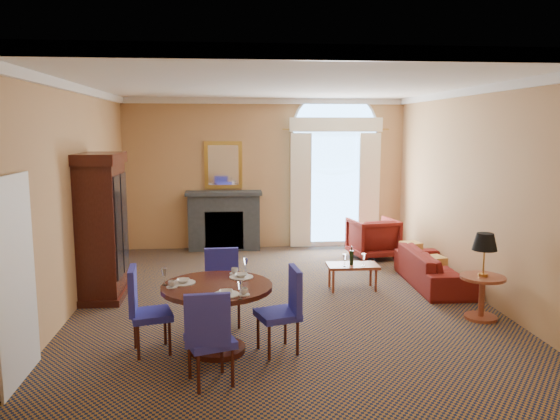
{
  "coord_description": "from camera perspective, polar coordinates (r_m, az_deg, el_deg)",
  "views": [
    {
      "loc": [
        -0.81,
        -7.93,
        2.57
      ],
      "look_at": [
        0.0,
        0.5,
        1.3
      ],
      "focal_mm": 35.0,
      "sensor_mm": 36.0,
      "label": 1
    }
  ],
  "objects": [
    {
      "name": "ground",
      "position": [
        8.38,
        0.33,
        -9.34
      ],
      "size": [
        7.5,
        7.5,
        0.0
      ],
      "primitive_type": "plane",
      "color": "#111B36",
      "rests_on": "ground"
    },
    {
      "name": "room_envelope",
      "position": [
        8.64,
        -0.28,
        8.12
      ],
      "size": [
        6.04,
        7.52,
        3.45
      ],
      "color": "tan",
      "rests_on": "ground"
    },
    {
      "name": "armoire",
      "position": [
        8.7,
        -18.09,
        -1.87
      ],
      "size": [
        0.63,
        1.12,
        2.21
      ],
      "color": "black",
      "rests_on": "ground"
    },
    {
      "name": "dining_table",
      "position": [
        6.39,
        -6.57,
        -9.64
      ],
      "size": [
        1.27,
        1.27,
        1.0
      ],
      "color": "black",
      "rests_on": "ground"
    },
    {
      "name": "dining_chair_north",
      "position": [
        7.27,
        -6.14,
        -7.48
      ],
      "size": [
        0.57,
        0.57,
        1.0
      ],
      "rotation": [
        0.0,
        0.0,
        3.5
      ],
      "color": "#272698",
      "rests_on": "ground"
    },
    {
      "name": "dining_chair_south",
      "position": [
        5.57,
        -7.43,
        -12.6
      ],
      "size": [
        0.56,
        0.56,
        1.0
      ],
      "rotation": [
        0.0,
        0.0,
        0.31
      ],
      "color": "#272698",
      "rests_on": "ground"
    },
    {
      "name": "dining_chair_east",
      "position": [
        6.35,
        0.63,
        -9.83
      ],
      "size": [
        0.56,
        0.56,
        1.0
      ],
      "rotation": [
        0.0,
        0.0,
        1.88
      ],
      "color": "#272698",
      "rests_on": "ground"
    },
    {
      "name": "dining_chair_west",
      "position": [
        6.54,
        -14.17,
        -9.55
      ],
      "size": [
        0.54,
        0.54,
        1.0
      ],
      "rotation": [
        0.0,
        0.0,
        -1.31
      ],
      "color": "#272698",
      "rests_on": "ground"
    },
    {
      "name": "sofa",
      "position": [
        9.4,
        15.73,
        -5.86
      ],
      "size": [
        0.83,
        1.99,
        0.58
      ],
      "primitive_type": "imported",
      "rotation": [
        0.0,
        0.0,
        1.54
      ],
      "color": "maroon",
      "rests_on": "ground"
    },
    {
      "name": "armchair",
      "position": [
        11.06,
        9.67,
        -2.9
      ],
      "size": [
        0.99,
        1.01,
        0.8
      ],
      "primitive_type": "imported",
      "rotation": [
        0.0,
        0.0,
        3.3
      ],
      "color": "maroon",
      "rests_on": "ground"
    },
    {
      "name": "coffee_table",
      "position": [
        8.86,
        7.6,
        -5.82
      ],
      "size": [
        0.82,
        0.47,
        0.72
      ],
      "rotation": [
        0.0,
        0.0,
        -0.03
      ],
      "color": "brown",
      "rests_on": "ground"
    },
    {
      "name": "side_table",
      "position": [
        7.87,
        20.49,
        -5.54
      ],
      "size": [
        0.6,
        0.6,
        1.16
      ],
      "color": "brown",
      "rests_on": "ground"
    }
  ]
}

